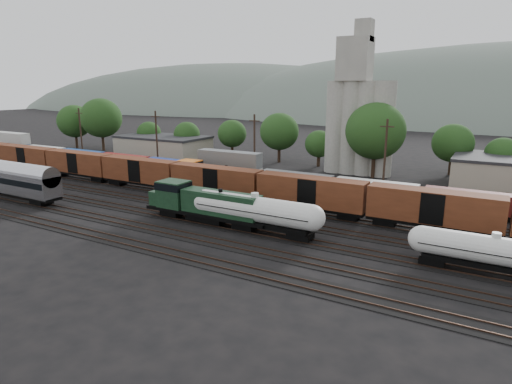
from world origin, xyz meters
The scene contains 14 objects.
ground centered at (0.00, 0.00, 0.00)m, with size 600.00×600.00×0.00m, color black.
tracks centered at (0.00, 0.00, 0.05)m, with size 180.00×33.20×0.20m.
green_locomotive centered at (-4.49, -5.00, 2.65)m, with size 17.59×3.10×4.66m.
tank_car_a centered at (3.41, -5.00, 2.70)m, with size 17.36×3.11×4.55m.
tank_car_b centered at (28.24, -5.00, 2.36)m, with size 14.99×2.68×3.93m.
passenger_coach centered at (-39.03, -10.00, 3.46)m, with size 24.99×3.08×5.67m.
orange_locomotive centered at (-13.46, 10.00, 2.53)m, with size 17.74×2.96×4.43m.
boxcar_string centered at (14.04, 5.00, 3.12)m, with size 184.40×2.90×4.20m.
container_wall centered at (-11.29, 15.00, 2.24)m, with size 163.06×2.60×5.80m.
grain_silo centered at (3.28, 36.00, 11.26)m, with size 13.40×5.00×29.00m.
industrial_sheds centered at (6.63, 35.25, 2.56)m, with size 119.38×17.26×5.10m.
tree_band centered at (0.81, 38.18, 7.47)m, with size 165.92×19.76×14.13m.
utility_poles centered at (0.00, 22.00, 6.21)m, with size 122.20×0.36×12.00m.
distant_hills centered at (23.92, 260.00, -20.56)m, with size 860.00×286.00×130.00m.
Camera 1 is at (27.25, -46.98, 16.83)m, focal length 30.00 mm.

